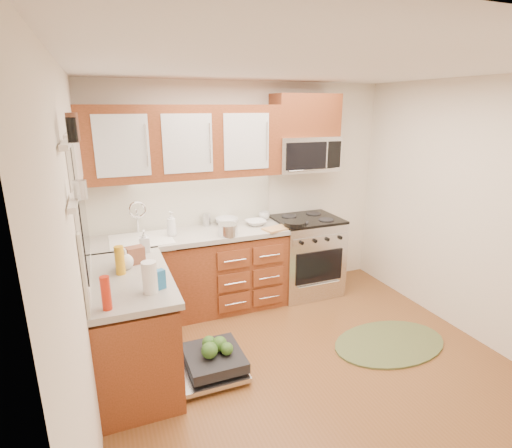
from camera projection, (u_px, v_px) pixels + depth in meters
name	position (u px, v px, depth m)	size (l,w,h in m)	color
floor	(314.00, 370.00, 3.52)	(3.50, 3.50, 0.00)	brown
ceiling	(328.00, 67.00, 2.80)	(3.50, 3.50, 0.00)	white
wall_back	(244.00, 193.00, 4.72)	(3.50, 0.04, 2.50)	white
wall_left	(81.00, 267.00, 2.54)	(0.04, 3.50, 2.50)	white
wall_right	(481.00, 214.00, 3.78)	(0.04, 3.50, 2.50)	white
base_cabinet_back	(193.00, 276.00, 4.43)	(2.05, 0.60, 0.85)	#5A2C14
base_cabinet_left	(133.00, 331.00, 3.35)	(0.60, 1.25, 0.85)	#5A2C14
countertop_back	(191.00, 235.00, 4.29)	(2.07, 0.64, 0.05)	#ACA59D
countertop_left	(129.00, 278.00, 3.22)	(0.64, 1.27, 0.05)	#ACA59D
backsplash_back	(184.00, 201.00, 4.46)	(2.05, 0.02, 0.57)	beige
backsplash_left	(85.00, 247.00, 3.03)	(0.02, 1.25, 0.57)	beige
upper_cabinets	(184.00, 142.00, 4.13)	(2.05, 0.35, 0.75)	#5A2C14
cabinet_over_mw	(305.00, 115.00, 4.55)	(0.76, 0.35, 0.47)	#5A2C14
range	(306.00, 255.00, 4.90)	(0.76, 0.64, 0.95)	silver
microwave	(305.00, 154.00, 4.65)	(0.76, 0.38, 0.40)	silver
sink	(142.00, 251.00, 4.11)	(0.62, 0.50, 0.26)	white
dishwasher	(210.00, 363.00, 3.45)	(0.70, 0.60, 0.20)	silver
window	(80.00, 204.00, 2.91)	(0.03, 1.05, 1.05)	white
window_blind	(77.00, 158.00, 2.82)	(0.02, 0.96, 0.40)	white
shelf_upper	(66.00, 145.00, 2.01)	(0.04, 0.40, 0.03)	white
shelf_lower	(74.00, 202.00, 2.10)	(0.04, 0.40, 0.03)	white
rug	(389.00, 343.00, 3.90)	(1.15, 0.75, 0.02)	#60683B
skillet	(295.00, 224.00, 4.46)	(0.25, 0.25, 0.05)	black
stock_pot	(228.00, 230.00, 4.19)	(0.21, 0.21, 0.12)	silver
cutting_board	(276.00, 229.00, 4.40)	(0.28, 0.18, 0.02)	tan
canister	(207.00, 220.00, 4.53)	(0.09, 0.09, 0.14)	silver
paper_towel_roll	(150.00, 277.00, 2.89)	(0.11, 0.11, 0.24)	white
mustard_bottle	(120.00, 260.00, 3.21)	(0.08, 0.08, 0.24)	gold
red_bottle	(106.00, 293.00, 2.65)	(0.06, 0.06, 0.24)	red
wooden_box	(135.00, 255.00, 3.45)	(0.15, 0.11, 0.15)	brown
blue_carton	(159.00, 280.00, 2.96)	(0.09, 0.06, 0.15)	#246DAA
bowl_a	(256.00, 223.00, 4.57)	(0.23, 0.23, 0.06)	#999999
bowl_b	(227.00, 221.00, 4.57)	(0.26, 0.26, 0.08)	#999999
cup	(264.00, 216.00, 4.76)	(0.13, 0.13, 0.10)	#999999
soap_bottle_a	(171.00, 224.00, 4.15)	(0.10, 0.10, 0.26)	#999999
soap_bottle_b	(145.00, 241.00, 3.72)	(0.09, 0.10, 0.21)	#999999
soap_bottle_c	(125.00, 259.00, 3.32)	(0.14, 0.14, 0.18)	#999999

